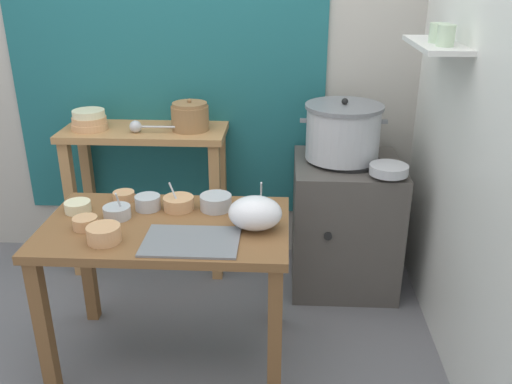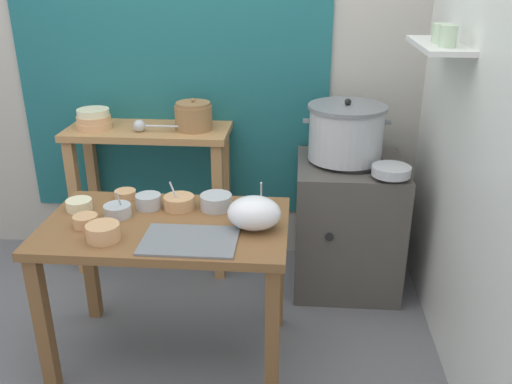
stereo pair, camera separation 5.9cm
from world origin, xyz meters
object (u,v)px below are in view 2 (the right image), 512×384
object	(u,v)px
serving_tray	(190,240)
prep_table	(167,244)
stove_block	(347,224)
wide_pan	(391,171)
prep_bowl_7	(79,204)
prep_bowl_6	(216,201)
prep_bowl_0	(86,220)
prep_bowl_3	(258,205)
ladle	(141,126)
steamer_pot	(346,132)
bowl_stack_enamel	(94,119)
prep_bowl_2	(118,210)
back_shelf_table	(151,163)
prep_bowl_5	(103,232)
prep_bowl_4	(125,194)
plastic_bag	(254,213)
prep_bowl_1	(179,202)
prep_bowl_8	(148,201)
clay_pot	(194,116)

from	to	relation	value
serving_tray	prep_table	bearing A→B (deg)	130.09
stove_block	wide_pan	xyz separation A→B (m)	(0.18, -0.22, 0.42)
serving_tray	prep_bowl_7	bearing A→B (deg)	154.55
serving_tray	prep_bowl_6	xyz separation A→B (m)	(0.06, 0.34, 0.03)
prep_bowl_0	prep_bowl_3	world-z (taller)	prep_bowl_3
wide_pan	prep_bowl_6	bearing A→B (deg)	-157.51
ladle	prep_bowl_3	bearing A→B (deg)	-41.13
steamer_pot	prep_table	bearing A→B (deg)	-137.70
bowl_stack_enamel	prep_bowl_2	size ratio (longest dim) A/B	1.56
prep_table	prep_bowl_3	xyz separation A→B (m)	(0.40, 0.18, 0.13)
prep_table	back_shelf_table	size ratio (longest dim) A/B	1.15
steamer_pot	prep_bowl_7	bearing A→B (deg)	-152.63
ladle	prep_bowl_5	distance (m)	1.01
wide_pan	prep_bowl_3	xyz separation A→B (m)	(-0.67, -0.35, -0.06)
bowl_stack_enamel	serving_tray	size ratio (longest dim) A/B	0.53
stove_block	wide_pan	distance (m)	0.51
stove_block	prep_bowl_7	xyz separation A→B (m)	(-1.32, -0.64, 0.36)
ladle	prep_bowl_4	xyz separation A→B (m)	(0.06, -0.55, -0.19)
prep_bowl_5	stove_block	bearing A→B (deg)	40.07
prep_bowl_4	prep_bowl_5	xyz separation A→B (m)	(0.04, -0.44, 0.01)
steamer_pot	prep_bowl_0	xyz separation A→B (m)	(-1.19, -0.83, -0.19)
bowl_stack_enamel	prep_bowl_2	bearing A→B (deg)	-64.78
wide_pan	prep_bowl_5	distance (m)	1.47
plastic_bag	prep_bowl_1	size ratio (longest dim) A/B	1.63
prep_bowl_0	prep_bowl_8	xyz separation A→B (m)	(0.23, 0.22, 0.01)
stove_block	serving_tray	world-z (taller)	stove_block
serving_tray	back_shelf_table	bearing A→B (deg)	112.97
back_shelf_table	prep_bowl_4	xyz separation A→B (m)	(0.04, -0.62, 0.06)
steamer_pot	prep_bowl_3	xyz separation A→B (m)	(-0.44, -0.59, -0.19)
back_shelf_table	wide_pan	distance (m)	1.42
prep_table	bowl_stack_enamel	world-z (taller)	bowl_stack_enamel
clay_pot	plastic_bag	size ratio (longest dim) A/B	0.92
prep_bowl_1	prep_bowl_2	size ratio (longest dim) A/B	1.07
prep_table	plastic_bag	xyz separation A→B (m)	(0.40, -0.02, 0.18)
back_shelf_table	prep_bowl_2	size ratio (longest dim) A/B	7.11
prep_table	prep_bowl_4	distance (m)	0.39
bowl_stack_enamel	ladle	xyz separation A→B (m)	(0.30, -0.05, -0.02)
prep_bowl_7	prep_bowl_3	bearing A→B (deg)	4.87
prep_bowl_2	prep_bowl_8	bearing A→B (deg)	41.24
clay_pot	prep_bowl_7	bearing A→B (deg)	-118.00
prep_bowl_3	stove_block	bearing A→B (deg)	49.81
prep_bowl_3	clay_pot	bearing A→B (deg)	121.33
prep_bowl_1	prep_bowl_7	distance (m)	0.47
prep_bowl_1	prep_bowl_4	size ratio (longest dim) A/B	1.37
prep_table	prep_bowl_1	xyz separation A→B (m)	(0.03, 0.16, 0.14)
plastic_bag	prep_bowl_5	bearing A→B (deg)	-165.91
back_shelf_table	clay_pot	size ratio (longest dim) A/B	4.43
ladle	prep_bowl_8	world-z (taller)	ladle
serving_tray	prep_bowl_8	world-z (taller)	prep_bowl_8
bowl_stack_enamel	back_shelf_table	bearing A→B (deg)	4.17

